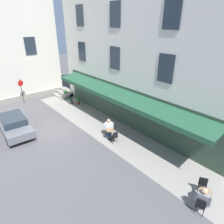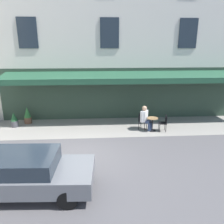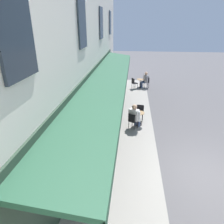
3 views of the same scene
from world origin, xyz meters
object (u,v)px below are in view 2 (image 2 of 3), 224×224
at_px(cafe_table_mid_terrace, 152,122).
at_px(seated_patron_in_white, 145,117).
at_px(parked_car_grey, 23,172).
at_px(cafe_chair_black_by_window, 142,120).
at_px(potted_plant_entrance_right, 14,120).
at_px(potted_plant_entrance_left, 28,115).
at_px(cafe_chair_black_under_awning, 164,122).

xyz_separation_m(cafe_table_mid_terrace, seated_patron_in_white, (0.35, -0.22, 0.23)).
bearing_deg(parked_car_grey, seated_patron_in_white, -134.07).
bearing_deg(seated_patron_in_white, parked_car_grey, 45.93).
distance_m(cafe_chair_black_by_window, seated_patron_in_white, 0.28).
relative_size(potted_plant_entrance_right, parked_car_grey, 0.19).
distance_m(seated_patron_in_white, potted_plant_entrance_left, 7.00).
bearing_deg(potted_plant_entrance_right, seated_patron_in_white, 172.67).
height_order(cafe_chair_black_under_awning, parked_car_grey, parked_car_grey).
bearing_deg(cafe_chair_black_by_window, cafe_table_mid_terrace, 148.28).
relative_size(cafe_chair_black_by_window, seated_patron_in_white, 0.67).
xyz_separation_m(cafe_table_mid_terrace, cafe_chair_black_under_awning, (-0.63, 0.08, 0.06)).
distance_m(seated_patron_in_white, potted_plant_entrance_right, 7.50).
distance_m(cafe_chair_black_under_awning, parked_car_grey, 7.71).
bearing_deg(cafe_chair_black_by_window, seated_patron_in_white, 148.28).
height_order(cafe_table_mid_terrace, seated_patron_in_white, seated_patron_in_white).
height_order(cafe_table_mid_terrace, parked_car_grey, parked_car_grey).
relative_size(seated_patron_in_white, parked_car_grey, 0.31).
bearing_deg(seated_patron_in_white, cafe_table_mid_terrace, 148.28).
xyz_separation_m(potted_plant_entrance_left, parked_car_grey, (-1.84, 6.66, 0.22)).
bearing_deg(parked_car_grey, potted_plant_entrance_left, -74.60).
relative_size(cafe_chair_black_by_window, parked_car_grey, 0.21).
xyz_separation_m(seated_patron_in_white, potted_plant_entrance_right, (7.43, -0.96, -0.31)).
height_order(seated_patron_in_white, potted_plant_entrance_left, seated_patron_in_white).
xyz_separation_m(seated_patron_in_white, potted_plant_entrance_left, (6.83, -1.50, -0.23)).
bearing_deg(cafe_table_mid_terrace, cafe_chair_black_under_awning, 172.75).
relative_size(cafe_chair_black_under_awning, parked_car_grey, 0.21).
relative_size(cafe_chair_black_under_awning, seated_patron_in_white, 0.67).
bearing_deg(potted_plant_entrance_left, cafe_chair_black_under_awning, 167.03).
xyz_separation_m(potted_plant_entrance_right, potted_plant_entrance_left, (-0.60, -0.55, 0.07)).
bearing_deg(potted_plant_entrance_right, potted_plant_entrance_left, -137.71).
bearing_deg(potted_plant_entrance_left, cafe_chair_black_by_window, 168.22).
bearing_deg(cafe_chair_black_by_window, cafe_chair_black_under_awning, 160.51).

